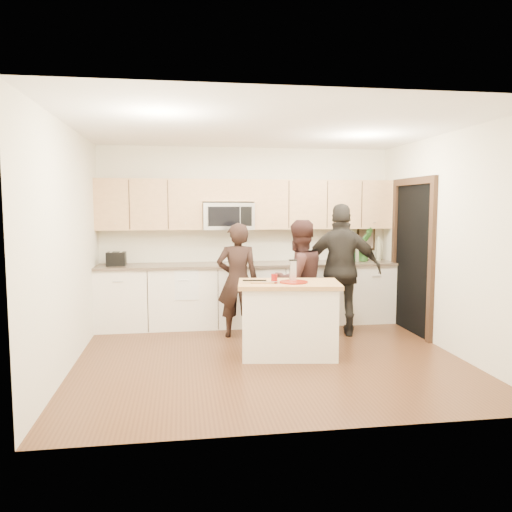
{
  "coord_description": "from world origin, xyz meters",
  "views": [
    {
      "loc": [
        -1.01,
        -5.74,
        1.81
      ],
      "look_at": [
        -0.1,
        0.35,
        1.19
      ],
      "focal_mm": 35.0,
      "sensor_mm": 36.0,
      "label": 1
    }
  ],
  "objects": [
    {
      "name": "floor",
      "position": [
        0.0,
        0.0,
        0.0
      ],
      "size": [
        4.5,
        4.5,
        0.0
      ],
      "primitive_type": "plane",
      "color": "#512F1C",
      "rests_on": "ground"
    },
    {
      "name": "knife",
      "position": [
        0.01,
        -0.06,
        0.92
      ],
      "size": [
        0.2,
        0.05,
        0.01
      ],
      "primitive_type": "cube",
      "rotation": [
        0.0,
        0.0,
        -0.14
      ],
      "color": "silver",
      "rests_on": "cutting_board"
    },
    {
      "name": "bottle_cluster",
      "position": [
        1.73,
        1.75,
        1.12
      ],
      "size": [
        0.7,
        0.29,
        0.38
      ],
      "color": "#38200A",
      "rests_on": "back_cabinetry"
    },
    {
      "name": "woman_left",
      "position": [
        -0.26,
        1.0,
        0.79
      ],
      "size": [
        0.6,
        0.42,
        1.57
      ],
      "primitive_type": "imported",
      "rotation": [
        0.0,
        0.0,
        3.07
      ],
      "color": "black",
      "rests_on": "ground"
    },
    {
      "name": "back_cabinetry",
      "position": [
        0.0,
        1.69,
        0.47
      ],
      "size": [
        4.5,
        0.66,
        0.94
      ],
      "color": "white",
      "rests_on": "ground"
    },
    {
      "name": "tongs",
      "position": [
        -0.16,
        0.04,
        0.93
      ],
      "size": [
        0.28,
        0.07,
        0.02
      ],
      "primitive_type": "cube",
      "rotation": [
        0.0,
        0.0,
        -0.14
      ],
      "color": "black",
      "rests_on": "cutting_board"
    },
    {
      "name": "microwave",
      "position": [
        -0.31,
        1.8,
        1.65
      ],
      "size": [
        0.76,
        0.41,
        0.4
      ],
      "color": "silver",
      "rests_on": "ground"
    },
    {
      "name": "framed_picture",
      "position": [
        1.95,
        1.98,
        1.28
      ],
      "size": [
        0.3,
        0.03,
        0.38
      ],
      "color": "black",
      "rests_on": "ground"
    },
    {
      "name": "orchid",
      "position": [
        1.83,
        1.72,
        1.21
      ],
      "size": [
        0.34,
        0.3,
        0.54
      ],
      "primitive_type": "imported",
      "rotation": [
        0.0,
        0.0,
        0.22
      ],
      "color": "#387930",
      "rests_on": "back_cabinetry"
    },
    {
      "name": "box_grater",
      "position": [
        0.31,
        0.09,
        1.04
      ],
      "size": [
        0.09,
        0.05,
        0.25
      ],
      "color": "silver",
      "rests_on": "red_plate"
    },
    {
      "name": "woman_center",
      "position": [
        0.53,
        0.71,
        0.81
      ],
      "size": [
        0.96,
        0.86,
        1.62
      ],
      "primitive_type": "imported",
      "rotation": [
        0.0,
        0.0,
        3.51
      ],
      "color": "black",
      "rests_on": "ground"
    },
    {
      "name": "cutting_board",
      "position": [
        -0.07,
        0.01,
        0.91
      ],
      "size": [
        0.3,
        0.21,
        0.02
      ],
      "primitive_type": "cube",
      "rotation": [
        0.0,
        0.0,
        -0.14
      ],
      "color": "tan",
      "rests_on": "island"
    },
    {
      "name": "dish_towel",
      "position": [
        -0.95,
        1.5,
        0.8
      ],
      "size": [
        0.34,
        0.6,
        0.48
      ],
      "color": "white",
      "rests_on": "ground"
    },
    {
      "name": "toaster",
      "position": [
        -1.95,
        1.67,
        1.04
      ],
      "size": [
        0.27,
        0.22,
        0.2
      ],
      "color": "black",
      "rests_on": "back_cabinetry"
    },
    {
      "name": "doorway",
      "position": [
        2.23,
        0.9,
        1.16
      ],
      "size": [
        0.06,
        1.25,
        2.2
      ],
      "color": "black",
      "rests_on": "ground"
    },
    {
      "name": "red_plate",
      "position": [
        0.29,
        -0.03,
        0.91
      ],
      "size": [
        0.33,
        0.33,
        0.02
      ],
      "primitive_type": "cylinder",
      "color": "maroon",
      "rests_on": "island"
    },
    {
      "name": "drink_glass",
      "position": [
        0.06,
        -0.03,
        0.95
      ],
      "size": [
        0.07,
        0.07,
        0.11
      ],
      "primitive_type": "cylinder",
      "color": "maroon",
      "rests_on": "island"
    },
    {
      "name": "island",
      "position": [
        0.25,
        0.03,
        0.45
      ],
      "size": [
        1.29,
        0.86,
        0.9
      ],
      "rotation": [
        0.0,
        0.0,
        -0.14
      ],
      "color": "white",
      "rests_on": "ground"
    },
    {
      "name": "woman_right",
      "position": [
        1.18,
        0.87,
        0.92
      ],
      "size": [
        1.16,
        0.73,
        1.84
      ],
      "primitive_type": "imported",
      "rotation": [
        0.0,
        0.0,
        2.86
      ],
      "color": "black",
      "rests_on": "ground"
    },
    {
      "name": "upper_cabinetry",
      "position": [
        0.03,
        1.83,
        1.84
      ],
      "size": [
        4.5,
        0.33,
        0.75
      ],
      "color": "tan",
      "rests_on": "ground"
    },
    {
      "name": "room_shell",
      "position": [
        0.0,
        0.0,
        1.73
      ],
      "size": [
        4.52,
        4.02,
        2.71
      ],
      "color": "beige",
      "rests_on": "ground"
    }
  ]
}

